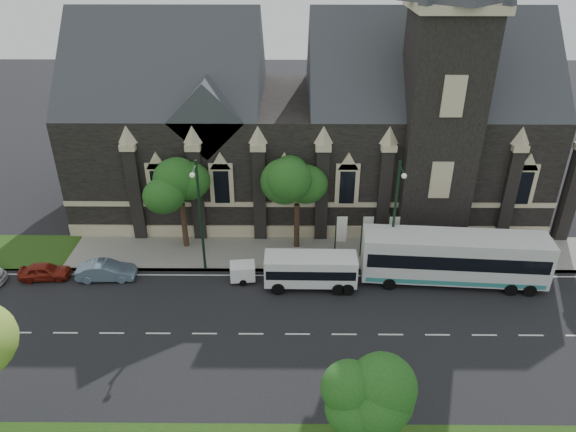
{
  "coord_description": "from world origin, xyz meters",
  "views": [
    {
      "loc": [
        2.59,
        -26.1,
        23.0
      ],
      "look_at": [
        2.34,
        6.0,
        5.39
      ],
      "focal_mm": 32.93,
      "sensor_mm": 36.0,
      "label": 1
    }
  ],
  "objects_px": {
    "banner_flag_right": "(391,232)",
    "box_trailer": "(243,271)",
    "tree_walk_left": "(183,182)",
    "banner_flag_left": "(339,232)",
    "banner_flag_center": "(365,232)",
    "street_lamp_mid": "(200,212)",
    "shuttle_bus": "(311,269)",
    "tree_park_east": "(371,397)",
    "street_lamp_near": "(395,212)",
    "tour_coach": "(454,257)",
    "sedan": "(106,271)",
    "car_far_red": "(45,271)",
    "tree_walk_right": "(300,182)"
  },
  "relations": [
    {
      "from": "tree_walk_left",
      "to": "banner_flag_right",
      "type": "relative_size",
      "value": 1.91
    },
    {
      "from": "banner_flag_center",
      "to": "shuttle_bus",
      "type": "height_order",
      "value": "banner_flag_center"
    },
    {
      "from": "street_lamp_near",
      "to": "banner_flag_left",
      "type": "xyz_separation_m",
      "value": [
        -3.71,
        1.91,
        -2.73
      ]
    },
    {
      "from": "banner_flag_left",
      "to": "shuttle_bus",
      "type": "relative_size",
      "value": 0.61
    },
    {
      "from": "box_trailer",
      "to": "sedan",
      "type": "xyz_separation_m",
      "value": [
        -10.12,
        0.14,
        -0.09
      ]
    },
    {
      "from": "banner_flag_left",
      "to": "banner_flag_right",
      "type": "height_order",
      "value": "same"
    },
    {
      "from": "tree_walk_right",
      "to": "tree_park_east",
      "type": "bearing_deg",
      "value": -81.58
    },
    {
      "from": "tour_coach",
      "to": "car_far_red",
      "type": "relative_size",
      "value": 3.63
    },
    {
      "from": "street_lamp_near",
      "to": "banner_flag_left",
      "type": "distance_m",
      "value": 4.99
    },
    {
      "from": "shuttle_bus",
      "to": "tree_walk_left",
      "type": "bearing_deg",
      "value": 151.4
    },
    {
      "from": "box_trailer",
      "to": "tree_park_east",
      "type": "bearing_deg",
      "value": -70.86
    },
    {
      "from": "banner_flag_right",
      "to": "street_lamp_mid",
      "type": "bearing_deg",
      "value": -172.4
    },
    {
      "from": "tree_walk_left",
      "to": "banner_flag_right",
      "type": "bearing_deg",
      "value": -6.04
    },
    {
      "from": "tree_park_east",
      "to": "box_trailer",
      "type": "height_order",
      "value": "tree_park_east"
    },
    {
      "from": "tour_coach",
      "to": "tree_park_east",
      "type": "bearing_deg",
      "value": -114.04
    },
    {
      "from": "shuttle_bus",
      "to": "banner_flag_center",
      "type": "bearing_deg",
      "value": 41.8
    },
    {
      "from": "street_lamp_near",
      "to": "street_lamp_mid",
      "type": "xyz_separation_m",
      "value": [
        -14.0,
        0.0,
        0.0
      ]
    },
    {
      "from": "tree_walk_left",
      "to": "banner_flag_right",
      "type": "xyz_separation_m",
      "value": [
        16.08,
        -1.7,
        -3.35
      ]
    },
    {
      "from": "sedan",
      "to": "car_far_red",
      "type": "height_order",
      "value": "sedan"
    },
    {
      "from": "box_trailer",
      "to": "shuttle_bus",
      "type": "bearing_deg",
      "value": -13.5
    },
    {
      "from": "tree_walk_left",
      "to": "banner_flag_center",
      "type": "relative_size",
      "value": 1.91
    },
    {
      "from": "street_lamp_mid",
      "to": "car_far_red",
      "type": "height_order",
      "value": "street_lamp_mid"
    },
    {
      "from": "banner_flag_left",
      "to": "box_trailer",
      "type": "xyz_separation_m",
      "value": [
        -7.28,
        -3.12,
        -1.59
      ]
    },
    {
      "from": "banner_flag_right",
      "to": "tour_coach",
      "type": "distance_m",
      "value": 5.1
    },
    {
      "from": "tree_walk_left",
      "to": "car_far_red",
      "type": "xyz_separation_m",
      "value": [
        -9.89,
        -4.69,
        -5.11
      ]
    },
    {
      "from": "tour_coach",
      "to": "box_trailer",
      "type": "xyz_separation_m",
      "value": [
        -15.33,
        -0.03,
        -1.29
      ]
    },
    {
      "from": "banner_flag_center",
      "to": "car_far_red",
      "type": "xyz_separation_m",
      "value": [
        -23.97,
        -2.99,
        -1.76
      ]
    },
    {
      "from": "street_lamp_near",
      "to": "banner_flag_right",
      "type": "bearing_deg",
      "value": 81.44
    },
    {
      "from": "tree_park_east",
      "to": "banner_flag_center",
      "type": "relative_size",
      "value": 1.57
    },
    {
      "from": "tree_park_east",
      "to": "tour_coach",
      "type": "height_order",
      "value": "tree_park_east"
    },
    {
      "from": "box_trailer",
      "to": "banner_flag_right",
      "type": "bearing_deg",
      "value": 9.33
    },
    {
      "from": "banner_flag_center",
      "to": "street_lamp_near",
      "type": "bearing_deg",
      "value": -48.07
    },
    {
      "from": "street_lamp_mid",
      "to": "tour_coach",
      "type": "relative_size",
      "value": 0.68
    },
    {
      "from": "street_lamp_mid",
      "to": "box_trailer",
      "type": "distance_m",
      "value": 5.4
    },
    {
      "from": "banner_flag_right",
      "to": "box_trailer",
      "type": "xyz_separation_m",
      "value": [
        -11.28,
        -3.12,
        -1.59
      ]
    },
    {
      "from": "street_lamp_near",
      "to": "banner_flag_center",
      "type": "xyz_separation_m",
      "value": [
        -1.71,
        1.91,
        -2.73
      ]
    },
    {
      "from": "street_lamp_near",
      "to": "street_lamp_mid",
      "type": "relative_size",
      "value": 1.0
    },
    {
      "from": "banner_flag_left",
      "to": "sedan",
      "type": "xyz_separation_m",
      "value": [
        -17.4,
        -2.98,
        -1.68
      ]
    },
    {
      "from": "tree_walk_left",
      "to": "banner_flag_left",
      "type": "distance_m",
      "value": 12.66
    },
    {
      "from": "street_lamp_mid",
      "to": "tour_coach",
      "type": "distance_m",
      "value": 18.62
    },
    {
      "from": "tree_walk_right",
      "to": "banner_flag_right",
      "type": "bearing_deg",
      "value": -13.6
    },
    {
      "from": "tree_park_east",
      "to": "tree_walk_right",
      "type": "height_order",
      "value": "tree_walk_right"
    },
    {
      "from": "tree_walk_left",
      "to": "shuttle_bus",
      "type": "bearing_deg",
      "value": -29.19
    },
    {
      "from": "tree_walk_left",
      "to": "sedan",
      "type": "relative_size",
      "value": 1.8
    },
    {
      "from": "tree_park_east",
      "to": "banner_flag_center",
      "type": "distance_m",
      "value": 18.58
    },
    {
      "from": "street_lamp_near",
      "to": "banner_flag_center",
      "type": "height_order",
      "value": "street_lamp_near"
    },
    {
      "from": "shuttle_bus",
      "to": "box_trailer",
      "type": "height_order",
      "value": "shuttle_bus"
    },
    {
      "from": "banner_flag_right",
      "to": "sedan",
      "type": "relative_size",
      "value": 0.94
    },
    {
      "from": "tree_walk_left",
      "to": "street_lamp_near",
      "type": "relative_size",
      "value": 0.85
    },
    {
      "from": "tree_walk_left",
      "to": "tour_coach",
      "type": "xyz_separation_m",
      "value": [
        20.13,
        -4.79,
        -3.65
      ]
    }
  ]
}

